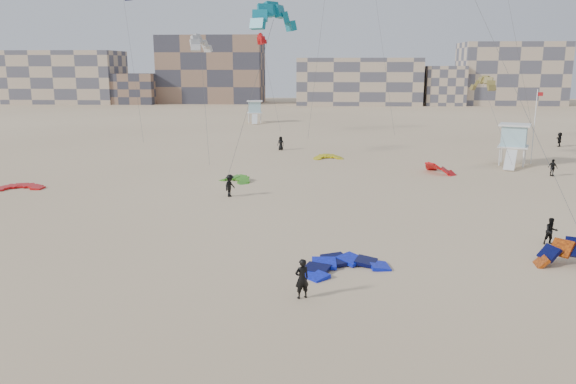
# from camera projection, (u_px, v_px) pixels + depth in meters

# --- Properties ---
(ground) EXTENTS (320.00, 320.00, 0.00)m
(ground) POSITION_uv_depth(u_px,v_px,m) (284.00, 299.00, 24.39)
(ground) COLOR beige
(ground) RESTS_ON ground
(kite_ground_blue) EXTENTS (5.63, 5.73, 1.22)m
(kite_ground_blue) POSITION_uv_depth(u_px,v_px,m) (344.00, 269.00, 28.00)
(kite_ground_blue) COLOR #0F21F7
(kite_ground_blue) RESTS_ON ground
(kite_ground_orange) EXTENTS (4.59, 4.61, 3.56)m
(kite_ground_orange) POSITION_uv_depth(u_px,v_px,m) (574.00, 269.00, 28.10)
(kite_ground_orange) COLOR #E6590A
(kite_ground_orange) RESTS_ON ground
(kite_ground_red) EXTENTS (4.43, 4.58, 0.63)m
(kite_ground_red) POSITION_uv_depth(u_px,v_px,m) (19.00, 189.00, 46.38)
(kite_ground_red) COLOR red
(kite_ground_red) RESTS_ON ground
(kite_ground_green) EXTENTS (4.12, 4.16, 1.64)m
(kite_ground_green) POSITION_uv_depth(u_px,v_px,m) (236.00, 181.00, 49.36)
(kite_ground_green) COLOR #36931C
(kite_ground_green) RESTS_ON ground
(kite_ground_red_far) EXTENTS (4.49, 4.41, 3.03)m
(kite_ground_red_far) POSITION_uv_depth(u_px,v_px,m) (439.00, 173.00, 53.27)
(kite_ground_red_far) COLOR red
(kite_ground_red_far) RESTS_ON ground
(kite_ground_yellow) EXTENTS (3.59, 3.74, 1.38)m
(kite_ground_yellow) POSITION_uv_depth(u_px,v_px,m) (328.00, 159.00, 61.51)
(kite_ground_yellow) COLOR yellow
(kite_ground_yellow) RESTS_ON ground
(kitesurfer_main) EXTENTS (0.78, 0.68, 1.80)m
(kitesurfer_main) POSITION_uv_depth(u_px,v_px,m) (302.00, 279.00, 24.33)
(kitesurfer_main) COLOR black
(kitesurfer_main) RESTS_ON ground
(kitesurfer_b) EXTENTS (0.82, 0.67, 1.55)m
(kitesurfer_b) POSITION_uv_depth(u_px,v_px,m) (551.00, 231.00, 31.74)
(kitesurfer_b) COLOR black
(kitesurfer_b) RESTS_ON ground
(kitesurfer_c) EXTENTS (1.04, 1.29, 1.74)m
(kitesurfer_c) POSITION_uv_depth(u_px,v_px,m) (230.00, 186.00, 43.44)
(kitesurfer_c) COLOR black
(kitesurfer_c) RESTS_ON ground
(kitesurfer_d) EXTENTS (0.86, 0.98, 1.59)m
(kitesurfer_d) POSITION_uv_depth(u_px,v_px,m) (553.00, 168.00, 51.55)
(kitesurfer_d) COLOR black
(kitesurfer_d) RESTS_ON ground
(kitesurfer_e) EXTENTS (0.92, 0.72, 1.65)m
(kitesurfer_e) POSITION_uv_depth(u_px,v_px,m) (281.00, 143.00, 67.73)
(kitesurfer_e) COLOR black
(kitesurfer_e) RESTS_ON ground
(kitesurfer_f) EXTENTS (0.84, 1.74, 1.80)m
(kitesurfer_f) POSITION_uv_depth(u_px,v_px,m) (559.00, 139.00, 70.65)
(kitesurfer_f) COLOR black
(kitesurfer_f) RESTS_ON ground
(kite_fly_teal_a) EXTENTS (6.58, 5.84, 14.14)m
(kite_fly_teal_a) POSITION_uv_depth(u_px,v_px,m) (274.00, 19.00, 45.25)
(kite_fly_teal_a) COLOR #0F6F97
(kite_fly_teal_a) RESTS_ON ground
(kite_fly_grey) EXTENTS (4.49, 10.79, 12.49)m
(kite_fly_grey) POSITION_uv_depth(u_px,v_px,m) (201.00, 45.00, 58.00)
(kite_fly_grey) COLOR silver
(kite_fly_grey) RESTS_ON ground
(kite_fly_olive) EXTENTS (4.05, 11.09, 8.20)m
(kite_fly_olive) POSITION_uv_depth(u_px,v_px,m) (483.00, 85.00, 59.11)
(kite_fly_olive) COLOR olive
(kite_fly_olive) RESTS_ON ground
(kite_fly_red) EXTENTS (5.06, 7.66, 13.74)m
(kite_fly_red) POSITION_uv_depth(u_px,v_px,m) (262.00, 40.00, 81.51)
(kite_fly_red) COLOR red
(kite_fly_red) RESTS_ON ground
(lifeguard_tower_near) EXTENTS (3.85, 6.22, 4.19)m
(lifeguard_tower_near) POSITION_uv_depth(u_px,v_px,m) (514.00, 145.00, 57.28)
(lifeguard_tower_near) COLOR white
(lifeguard_tower_near) RESTS_ON ground
(lifeguard_tower_far) EXTENTS (3.03, 5.47, 3.89)m
(lifeguard_tower_far) POSITION_uv_depth(u_px,v_px,m) (255.00, 112.00, 100.70)
(lifeguard_tower_far) COLOR white
(lifeguard_tower_far) RESTS_ON ground
(flagpole) EXTENTS (0.62, 0.10, 7.63)m
(flagpole) POSITION_uv_depth(u_px,v_px,m) (534.00, 125.00, 57.49)
(flagpole) COLOR white
(flagpole) RESTS_ON ground
(condo_west_a) EXTENTS (30.00, 15.00, 14.00)m
(condo_west_a) POSITION_uv_depth(u_px,v_px,m) (66.00, 77.00, 154.04)
(condo_west_a) COLOR tan
(condo_west_a) RESTS_ON ground
(condo_west_b) EXTENTS (28.00, 14.00, 18.00)m
(condo_west_b) POSITION_uv_depth(u_px,v_px,m) (212.00, 70.00, 154.85)
(condo_west_b) COLOR #876651
(condo_west_b) RESTS_ON ground
(condo_mid) EXTENTS (32.00, 16.00, 12.00)m
(condo_mid) POSITION_uv_depth(u_px,v_px,m) (358.00, 81.00, 148.96)
(condo_mid) COLOR tan
(condo_mid) RESTS_ON ground
(condo_east) EXTENTS (26.00, 14.00, 16.00)m
(condo_east) POSITION_uv_depth(u_px,v_px,m) (510.00, 74.00, 147.82)
(condo_east) COLOR tan
(condo_east) RESTS_ON ground
(condo_fill_left) EXTENTS (12.00, 10.00, 8.00)m
(condo_fill_left) POSITION_uv_depth(u_px,v_px,m) (135.00, 89.00, 151.43)
(condo_fill_left) COLOR #876651
(condo_fill_left) RESTS_ON ground
(condo_fill_right) EXTENTS (10.00, 10.00, 10.00)m
(condo_fill_right) POSITION_uv_depth(u_px,v_px,m) (443.00, 86.00, 145.77)
(condo_fill_right) COLOR tan
(condo_fill_right) RESTS_ON ground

